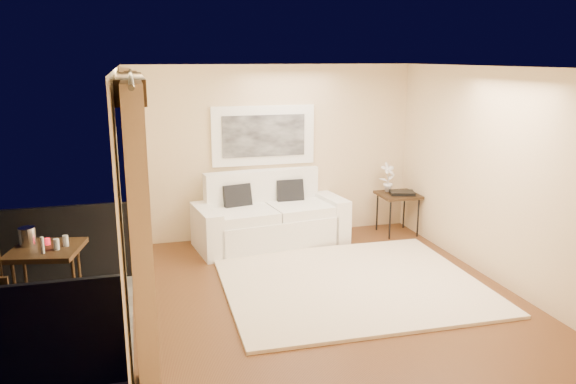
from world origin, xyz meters
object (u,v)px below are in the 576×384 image
object	(u,v)px
orchid	(388,177)
bistro_table	(46,255)
sofa	(269,218)
ice_bucket	(27,236)
side_table	(398,197)

from	to	relation	value
orchid	bistro_table	world-z (taller)	orchid
sofa	ice_bucket	world-z (taller)	sofa
ice_bucket	side_table	bearing A→B (deg)	17.75
orchid	bistro_table	size ratio (longest dim) A/B	0.58
side_table	ice_bucket	xyz separation A→B (m)	(-5.22, -1.67, 0.32)
orchid	ice_bucket	xyz separation A→B (m)	(-5.11, -1.84, 0.02)
sofa	orchid	distance (m)	2.07
bistro_table	ice_bucket	xyz separation A→B (m)	(-0.19, 0.14, 0.18)
ice_bucket	bistro_table	bearing A→B (deg)	-35.89
sofa	ice_bucket	distance (m)	3.61
sofa	orchid	size ratio (longest dim) A/B	4.95
orchid	ice_bucket	world-z (taller)	orchid
side_table	orchid	bearing A→B (deg)	125.15
orchid	side_table	bearing A→B (deg)	-54.85
side_table	bistro_table	bearing A→B (deg)	-160.21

